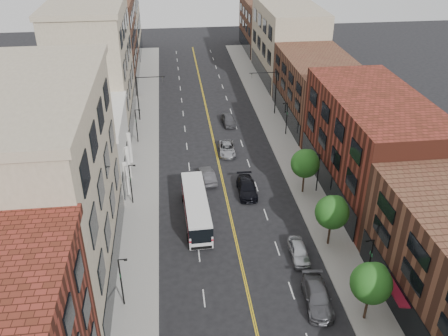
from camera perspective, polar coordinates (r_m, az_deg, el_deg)
name	(u,v)px	position (r m, az deg, el deg)	size (l,w,h in m)	color
sidewalk_left	(144,158)	(65.85, -9.58, 1.19)	(4.00, 110.00, 0.15)	gray
sidewalk_right	(287,150)	(67.62, 7.57, 2.16)	(4.00, 110.00, 0.15)	gray
bldg_l_tanoffice	(47,193)	(43.63, -20.55, -2.80)	(10.00, 22.00, 18.00)	gray
bldg_l_white	(84,149)	(61.38, -16.51, 2.24)	(10.00, 14.00, 8.00)	silver
bldg_l_far_a	(94,67)	(75.13, -15.33, 11.60)	(10.00, 20.00, 18.00)	gray
bldg_l_far_b	(108,42)	(94.61, -13.79, 14.48)	(10.00, 20.00, 15.00)	brown
bldg_l_far_c	(114,9)	(111.53, -13.07, 18.12)	(10.00, 16.00, 20.00)	gray
bldg_r_mid	(371,145)	(57.95, 17.24, 2.66)	(10.00, 22.00, 12.00)	#572317
bldg_r_far_a	(318,90)	(76.30, 11.22, 9.17)	(10.00, 20.00, 10.00)	brown
bldg_r_far_b	(287,42)	(94.95, 7.62, 14.79)	(10.00, 22.00, 14.00)	gray
bldg_r_far_c	(266,26)	(114.23, 5.13, 16.68)	(10.00, 18.00, 11.00)	brown
tree_r_1	(372,282)	(41.12, 17.38, -12.93)	(3.40, 3.40, 5.59)	black
tree_r_2	(333,211)	(48.28, 12.95, -5.08)	(3.40, 3.40, 5.59)	black
tree_r_3	(306,162)	(56.32, 9.81, 0.66)	(3.40, 3.40, 5.59)	black
lamp_l_1	(121,280)	(42.12, -12.23, -13.00)	(0.81, 0.55, 5.05)	black
lamp_l_2	(131,182)	(54.96, -11.12, -1.66)	(0.81, 0.55, 5.05)	black
lamp_l_3	(137,124)	(69.13, -10.46, 5.22)	(0.81, 0.55, 5.05)	black
lamp_r_1	(370,259)	(45.08, 17.12, -10.46)	(0.81, 0.55, 5.05)	black
lamp_r_2	(318,171)	(57.26, 11.23, -0.30)	(0.81, 0.55, 5.05)	black
lamp_r_3	(287,117)	(70.97, 7.53, 6.13)	(0.81, 0.55, 5.05)	black
signal_mast_left	(142,93)	(75.84, -9.81, 8.89)	(4.49, 0.18, 7.20)	black
signal_mast_right	(271,87)	(77.42, 5.73, 9.62)	(4.49, 0.18, 7.20)	black
city_bus	(196,207)	(52.16, -3.38, -4.66)	(2.92, 11.23, 2.87)	silver
car_parked_mid	(317,297)	(43.61, 11.16, -14.99)	(2.23, 5.48, 1.59)	#4E4E53
car_parked_far	(299,251)	(48.05, 9.01, -9.88)	(1.76, 4.36, 1.49)	#B5B7BD
car_lane_behind	(207,176)	(59.55, -2.00, -0.91)	(1.59, 4.56, 1.50)	#434347
car_lane_a	(247,188)	(57.08, 2.75, -2.38)	(2.18, 5.35, 1.55)	black
car_lane_b	(227,149)	(66.11, 0.37, 2.35)	(2.26, 4.89, 1.36)	#A4A6AC
car_lane_c	(228,120)	(74.84, 0.52, 5.84)	(1.84, 4.56, 1.55)	#4D4E53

